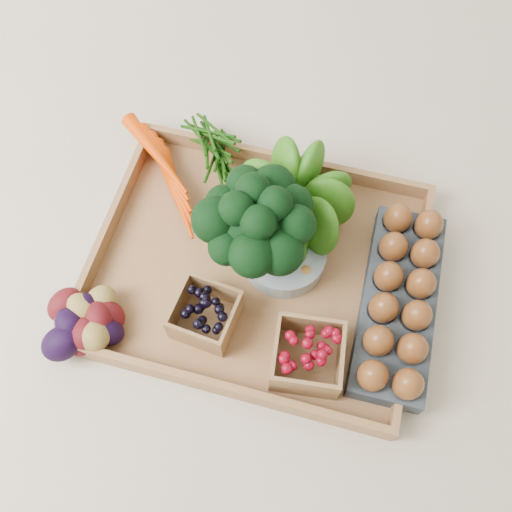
% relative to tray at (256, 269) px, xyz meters
% --- Properties ---
extents(ground, '(4.00, 4.00, 0.00)m').
position_rel_tray_xyz_m(ground, '(0.00, 0.00, -0.01)').
color(ground, beige).
rests_on(ground, ground).
extents(tray, '(0.55, 0.45, 0.01)m').
position_rel_tray_xyz_m(tray, '(0.00, 0.00, 0.00)').
color(tray, '#9E6E42').
rests_on(tray, ground).
extents(carrots, '(0.20, 0.14, 0.05)m').
position_rel_tray_xyz_m(carrots, '(-0.20, 0.13, 0.03)').
color(carrots, '#EA3C00').
rests_on(carrots, tray).
extents(lettuce, '(0.14, 0.14, 0.14)m').
position_rel_tray_xyz_m(lettuce, '(0.04, 0.12, 0.08)').
color(lettuce, '#1D570D').
rests_on(lettuce, tray).
extents(broccoli, '(0.19, 0.19, 0.15)m').
position_rel_tray_xyz_m(broccoli, '(-0.00, 0.02, 0.08)').
color(broccoli, black).
rests_on(broccoli, tray).
extents(cherry_bowl, '(0.14, 0.14, 0.04)m').
position_rel_tray_xyz_m(cherry_bowl, '(0.04, 0.02, 0.03)').
color(cherry_bowl, '#8C9EA5').
rests_on(cherry_bowl, tray).
extents(egg_carton, '(0.12, 0.34, 0.04)m').
position_rel_tray_xyz_m(egg_carton, '(0.25, -0.01, 0.03)').
color(egg_carton, '#353C44').
rests_on(egg_carton, tray).
extents(potatoes, '(0.14, 0.14, 0.08)m').
position_rel_tray_xyz_m(potatoes, '(-0.24, -0.18, 0.05)').
color(potatoes, '#440B0F').
rests_on(potatoes, tray).
extents(punnet_blackberry, '(0.11, 0.11, 0.07)m').
position_rel_tray_xyz_m(punnet_blackberry, '(-0.05, -0.12, 0.04)').
color(punnet_blackberry, black).
rests_on(punnet_blackberry, tray).
extents(punnet_raspberry, '(0.12, 0.12, 0.07)m').
position_rel_tray_xyz_m(punnet_raspberry, '(0.12, -0.14, 0.04)').
color(punnet_raspberry, maroon).
rests_on(punnet_raspberry, tray).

